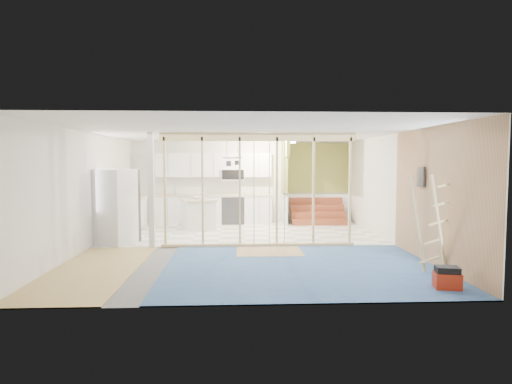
{
  "coord_description": "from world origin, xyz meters",
  "views": [
    {
      "loc": [
        -0.21,
        -9.64,
        1.94
      ],
      "look_at": [
        0.27,
        0.6,
        1.22
      ],
      "focal_mm": 30.0,
      "sensor_mm": 36.0,
      "label": 1
    }
  ],
  "objects_px": {
    "island": "(198,215)",
    "toolbox": "(447,279)",
    "fridge": "(115,207)",
    "ladder": "(431,223)"
  },
  "relations": [
    {
      "from": "toolbox",
      "to": "ladder",
      "type": "height_order",
      "value": "ladder"
    },
    {
      "from": "island",
      "to": "toolbox",
      "type": "xyz_separation_m",
      "value": [
        4.28,
        -5.96,
        -0.27
      ]
    },
    {
      "from": "island",
      "to": "fridge",
      "type": "bearing_deg",
      "value": -150.13
    },
    {
      "from": "island",
      "to": "toolbox",
      "type": "relative_size",
      "value": 2.72
    },
    {
      "from": "fridge",
      "to": "island",
      "type": "height_order",
      "value": "fridge"
    },
    {
      "from": "ladder",
      "to": "island",
      "type": "bearing_deg",
      "value": 116.92
    },
    {
      "from": "fridge",
      "to": "island",
      "type": "xyz_separation_m",
      "value": [
        1.75,
        2.11,
        -0.45
      ]
    },
    {
      "from": "island",
      "to": "toolbox",
      "type": "bearing_deg",
      "value": -74.67
    },
    {
      "from": "fridge",
      "to": "ladder",
      "type": "distance_m",
      "value": 6.85
    },
    {
      "from": "fridge",
      "to": "ladder",
      "type": "relative_size",
      "value": 1.04
    }
  ]
}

